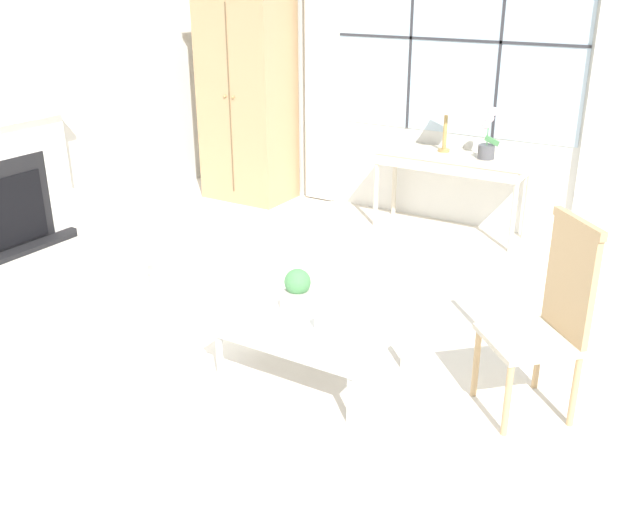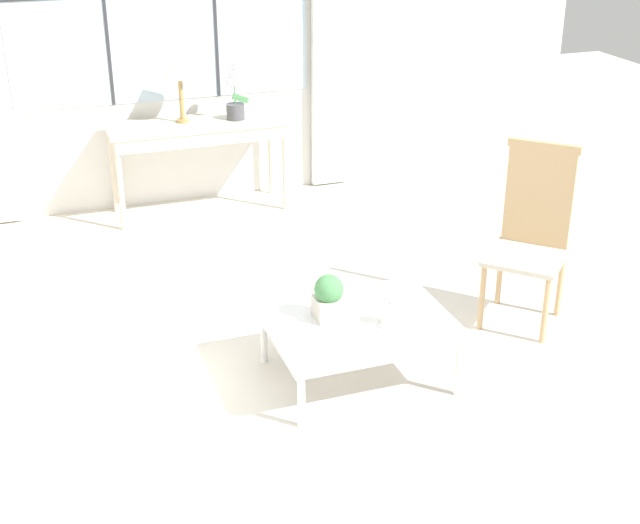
# 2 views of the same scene
# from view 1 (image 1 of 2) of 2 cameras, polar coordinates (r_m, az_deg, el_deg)

# --- Properties ---
(ground_plane) EXTENTS (14.00, 14.00, 0.00)m
(ground_plane) POSITION_cam_1_polar(r_m,az_deg,el_deg) (4.57, -4.69, -7.10)
(ground_plane) COLOR silver
(wall_back_windowed) EXTENTS (7.20, 0.14, 2.80)m
(wall_back_windowed) POSITION_cam_1_polar(r_m,az_deg,el_deg) (6.71, 10.66, 14.82)
(wall_back_windowed) COLOR silver
(wall_back_windowed) RESTS_ON ground_plane
(wall_left) EXTENTS (0.06, 7.20, 2.80)m
(wall_left) POSITION_cam_1_polar(r_m,az_deg,el_deg) (6.66, -24.09, 13.22)
(wall_left) COLOR silver
(wall_left) RESTS_ON ground_plane
(armoire) EXTENTS (0.95, 0.64, 2.24)m
(armoire) POSITION_cam_1_polar(r_m,az_deg,el_deg) (7.43, -5.86, 13.61)
(armoire) COLOR tan
(armoire) RESTS_ON ground_plane
(console_table) EXTENTS (1.38, 0.47, 0.73)m
(console_table) POSITION_cam_1_polar(r_m,az_deg,el_deg) (6.50, 10.52, 7.79)
(console_table) COLOR beige
(console_table) RESTS_ON ground_plane
(table_lamp) EXTENTS (0.23, 0.23, 0.55)m
(table_lamp) POSITION_cam_1_polar(r_m,az_deg,el_deg) (6.46, 10.12, 12.40)
(table_lamp) COLOR #9E7F47
(table_lamp) RESTS_ON console_table
(potted_orchid) EXTENTS (0.18, 0.14, 0.44)m
(potted_orchid) POSITION_cam_1_polar(r_m,az_deg,el_deg) (6.33, 13.25, 9.53)
(potted_orchid) COLOR #4C4C51
(potted_orchid) RESTS_ON console_table
(armchair_upholstered) EXTENTS (1.10, 1.08, 0.84)m
(armchair_upholstered) POSITION_cam_1_polar(r_m,az_deg,el_deg) (5.21, -12.54, -0.44)
(armchair_upholstered) COLOR silver
(armchair_upholstered) RESTS_ON ground_plane
(side_chair_wooden) EXTENTS (0.62, 0.62, 1.09)m
(side_chair_wooden) POSITION_cam_1_polar(r_m,az_deg,el_deg) (3.92, 17.98, -3.72)
(side_chair_wooden) COLOR beige
(side_chair_wooden) RESTS_ON ground_plane
(coffee_table) EXTENTS (0.97, 0.77, 0.36)m
(coffee_table) POSITION_cam_1_polar(r_m,az_deg,el_deg) (4.17, -0.56, -5.02)
(coffee_table) COLOR silver
(coffee_table) RESTS_ON ground_plane
(potted_plant_small) EXTENTS (0.16, 0.16, 0.25)m
(potted_plant_small) POSITION_cam_1_polar(r_m,az_deg,el_deg) (4.22, -1.81, -2.18)
(potted_plant_small) COLOR #BCB7AD
(potted_plant_small) RESTS_ON coffee_table
(pillar_candle) EXTENTS (0.13, 0.13, 0.13)m
(pillar_candle) POSITION_cam_1_polar(r_m,az_deg,el_deg) (3.99, 0.17, -4.86)
(pillar_candle) COLOR silver
(pillar_candle) RESTS_ON coffee_table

